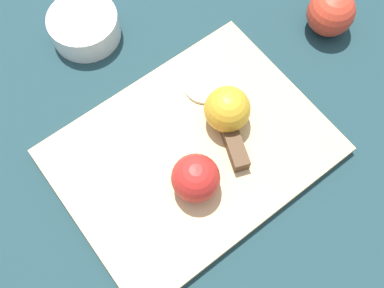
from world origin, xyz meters
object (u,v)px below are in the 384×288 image
apple_half_left (196,178)px  apple_whole (331,12)px  knife (233,141)px  apple_half_right (227,109)px  bowl (84,25)px

apple_half_left → apple_whole: (0.34, 0.14, -0.01)m
knife → apple_whole: size_ratio=1.91×
apple_half_right → knife: (-0.01, -0.04, -0.02)m
knife → bowl: 0.32m
apple_half_right → bowl: 0.29m
bowl → apple_half_right: bearing=-67.0°
knife → apple_whole: bearing=-53.1°
knife → apple_half_right: bearing=-3.8°
apple_half_left → bowl: (-0.02, 0.33, -0.02)m
apple_whole → bowl: (-0.36, 0.20, -0.01)m
knife → apple_whole: 0.28m
knife → bowl: bearing=32.6°
apple_half_right → bowl: size_ratio=0.59×
apple_whole → knife: bearing=-157.5°
apple_half_left → knife: (0.08, 0.03, -0.02)m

